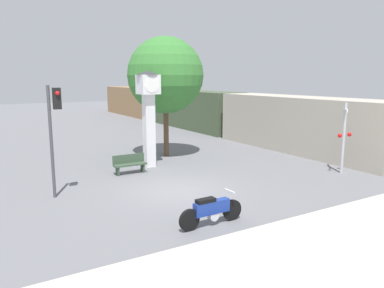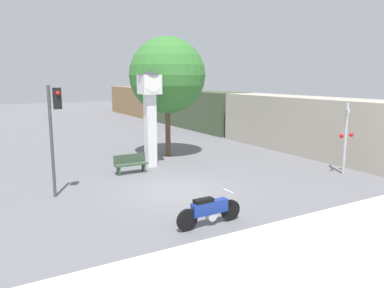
% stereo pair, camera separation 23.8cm
% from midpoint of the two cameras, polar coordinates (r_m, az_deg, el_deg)
% --- Properties ---
extents(ground_plane, '(120.00, 120.00, 0.00)m').
position_cam_midpoint_polar(ground_plane, '(15.40, -2.80, -7.15)').
color(ground_plane, slate).
extents(sidewalk_strip, '(36.00, 6.00, 0.10)m').
position_cam_midpoint_polar(sidewalk_strip, '(9.77, 20.22, -18.05)').
color(sidewalk_strip, '#BCB7A8').
rests_on(sidewalk_strip, ground_plane).
extents(motorcycle, '(2.31, 0.50, 1.02)m').
position_cam_midpoint_polar(motorcycle, '(11.82, 2.39, -10.06)').
color(motorcycle, black).
rests_on(motorcycle, ground_plane).
extents(clock_tower, '(1.16, 1.16, 4.91)m').
position_cam_midpoint_polar(clock_tower, '(19.20, -7.00, 6.05)').
color(clock_tower, white).
rests_on(clock_tower, ground_plane).
extents(freight_train, '(2.80, 40.04, 3.40)m').
position_cam_midpoint_polar(freight_train, '(34.94, -0.37, 5.37)').
color(freight_train, '#ADA393').
rests_on(freight_train, ground_plane).
extents(traffic_light, '(0.50, 0.35, 4.29)m').
position_cam_midpoint_polar(traffic_light, '(15.01, -20.71, 3.27)').
color(traffic_light, '#47474C').
rests_on(traffic_light, ground_plane).
extents(railroad_crossing_signal, '(0.90, 0.82, 3.41)m').
position_cam_midpoint_polar(railroad_crossing_signal, '(19.17, 21.81, 1.28)').
color(railroad_crossing_signal, '#B7B7BC').
rests_on(railroad_crossing_signal, ground_plane).
extents(street_tree, '(4.35, 4.35, 6.87)m').
position_cam_midpoint_polar(street_tree, '(21.73, -4.39, 10.38)').
color(street_tree, brown).
rests_on(street_tree, ground_plane).
extents(bench, '(1.60, 0.44, 0.92)m').
position_cam_midpoint_polar(bench, '(18.28, -9.85, -2.94)').
color(bench, '#384C38').
rests_on(bench, ground_plane).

